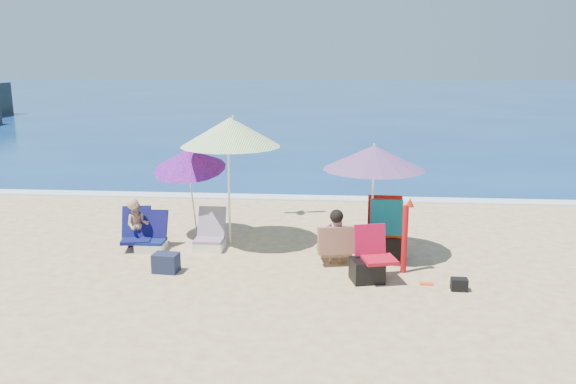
# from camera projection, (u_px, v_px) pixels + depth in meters

# --- Properties ---
(ground) EXTENTS (120.00, 120.00, 0.00)m
(ground) POSITION_uv_depth(u_px,v_px,m) (302.00, 276.00, 9.04)
(ground) COLOR #D8BC84
(ground) RESTS_ON ground
(sea) EXTENTS (120.00, 80.00, 0.12)m
(sea) POSITION_uv_depth(u_px,v_px,m) (332.00, 96.00, 52.76)
(sea) COLOR navy
(sea) RESTS_ON ground
(foam) EXTENTS (120.00, 0.50, 0.04)m
(foam) POSITION_uv_depth(u_px,v_px,m) (315.00, 198.00, 13.99)
(foam) COLOR white
(foam) RESTS_ON ground
(umbrella_turquoise) EXTENTS (1.85, 1.85, 1.93)m
(umbrella_turquoise) POSITION_uv_depth(u_px,v_px,m) (374.00, 158.00, 9.59)
(umbrella_turquoise) COLOR white
(umbrella_turquoise) RESTS_ON ground
(umbrella_striped) EXTENTS (1.91, 1.91, 2.33)m
(umbrella_striped) POSITION_uv_depth(u_px,v_px,m) (230.00, 132.00, 10.13)
(umbrella_striped) COLOR silver
(umbrella_striped) RESTS_ON ground
(umbrella_blue) EXTENTS (1.43, 1.48, 1.82)m
(umbrella_blue) POSITION_uv_depth(u_px,v_px,m) (189.00, 159.00, 10.69)
(umbrella_blue) COLOR silver
(umbrella_blue) RESTS_ON ground
(furled_umbrella) EXTENTS (0.20, 0.16, 1.20)m
(furled_umbrella) POSITION_uv_depth(u_px,v_px,m) (406.00, 232.00, 9.06)
(furled_umbrella) COLOR #B50C12
(furled_umbrella) RESTS_ON ground
(chair_navy) EXTENTS (0.49, 0.60, 0.66)m
(chair_navy) POSITION_uv_depth(u_px,v_px,m) (152.00, 240.00, 10.25)
(chair_navy) COLOR #0D1A4B
(chair_navy) RESTS_ON ground
(chair_rainbow) EXTENTS (0.51, 0.62, 0.70)m
(chair_rainbow) POSITION_uv_depth(u_px,v_px,m) (210.00, 238.00, 10.31)
(chair_rainbow) COLOR #E56451
(chair_rainbow) RESTS_ON ground
(camp_chair_left) EXTENTS (0.73, 0.61, 0.84)m
(camp_chair_left) POSITION_uv_depth(u_px,v_px,m) (369.00, 265.00, 8.80)
(camp_chair_left) COLOR #AE0C21
(camp_chair_left) RESTS_ON ground
(camp_chair_right) EXTENTS (0.69, 0.81, 1.07)m
(camp_chair_right) POSITION_uv_depth(u_px,v_px,m) (384.00, 236.00, 9.77)
(camp_chair_right) COLOR #A2290B
(camp_chair_right) RESTS_ON ground
(person_center) EXTENTS (0.67, 0.62, 0.91)m
(person_center) POSITION_uv_depth(u_px,v_px,m) (336.00, 238.00, 9.50)
(person_center) COLOR tan
(person_center) RESTS_ON ground
(person_left) EXTENTS (0.62, 0.68, 0.92)m
(person_left) POSITION_uv_depth(u_px,v_px,m) (137.00, 225.00, 10.30)
(person_left) COLOR tan
(person_left) RESTS_ON ground
(bag_navy_a) EXTENTS (0.41, 0.32, 0.30)m
(bag_navy_a) POSITION_uv_depth(u_px,v_px,m) (166.00, 263.00, 9.19)
(bag_navy_a) COLOR #191F39
(bag_navy_a) RESTS_ON ground
(bag_black_a) EXTENTS (0.30, 0.26, 0.19)m
(bag_black_a) POSITION_uv_depth(u_px,v_px,m) (147.00, 241.00, 10.48)
(bag_black_a) COLOR black
(bag_black_a) RESTS_ON ground
(bag_black_b) EXTENTS (0.24, 0.17, 0.18)m
(bag_black_b) POSITION_uv_depth(u_px,v_px,m) (459.00, 284.00, 8.46)
(bag_black_b) COLOR black
(bag_black_b) RESTS_ON ground
(orange_item) EXTENTS (0.21, 0.10, 0.03)m
(orange_item) POSITION_uv_depth(u_px,v_px,m) (427.00, 284.00, 8.69)
(orange_item) COLOR #FF4F1A
(orange_item) RESTS_ON ground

